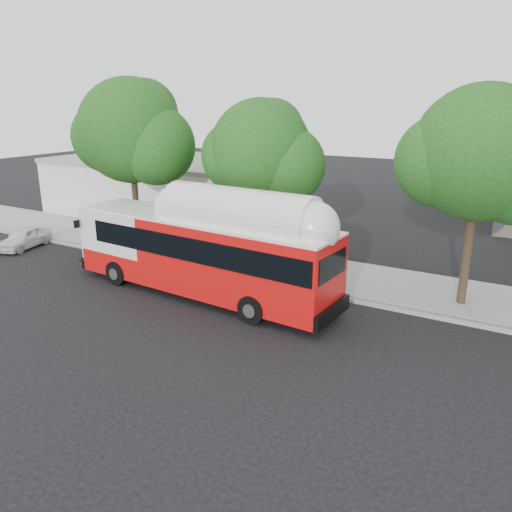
{
  "coord_description": "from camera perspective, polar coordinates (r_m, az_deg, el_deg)",
  "views": [
    {
      "loc": [
        11.16,
        -15.84,
        8.49
      ],
      "look_at": [
        0.45,
        3.0,
        1.68
      ],
      "focal_mm": 35.0,
      "sensor_mm": 36.0,
      "label": 1
    }
  ],
  "objects": [
    {
      "name": "red_curb_segment",
      "position": [
        25.7,
        -5.71,
        -1.74
      ],
      "size": [
        10.0,
        0.32,
        0.16
      ],
      "primitive_type": "cube",
      "color": "maroon",
      "rests_on": "ground"
    },
    {
      "name": "street_tree_right",
      "position": [
        21.88,
        25.36,
        9.95
      ],
      "size": [
        6.21,
        5.4,
        9.18
      ],
      "color": "#2D2116",
      "rests_on": "ground"
    },
    {
      "name": "street_tree_left",
      "position": [
        29.13,
        -13.34,
        13.29
      ],
      "size": [
        6.67,
        5.8,
        9.74
      ],
      "color": "#2D2116",
      "rests_on": "ground"
    },
    {
      "name": "street_tree_mid",
      "position": [
        24.98,
        1.42,
        11.51
      ],
      "size": [
        5.75,
        5.0,
        8.62
      ],
      "color": "#2D2116",
      "rests_on": "ground"
    },
    {
      "name": "signal_pole",
      "position": [
        27.2,
        -10.02,
        3.64
      ],
      "size": [
        0.12,
        0.39,
        4.13
      ],
      "color": "red",
      "rests_on": "ground"
    },
    {
      "name": "sidewalk",
      "position": [
        26.35,
        2.91,
        -1.2
      ],
      "size": [
        60.0,
        5.0,
        0.15
      ],
      "primitive_type": "cube",
      "color": "gray",
      "rests_on": "ground"
    },
    {
      "name": "transit_bus",
      "position": [
        22.26,
        -6.17,
        0.15
      ],
      "size": [
        13.96,
        3.73,
        4.09
      ],
      "rotation": [
        0.0,
        0.0,
        -0.07
      ],
      "color": "red",
      "rests_on": "ground"
    },
    {
      "name": "ground",
      "position": [
        21.15,
        -5.11,
        -6.29
      ],
      "size": [
        120.0,
        120.0,
        0.0
      ],
      "primitive_type": "plane",
      "color": "black",
      "rests_on": "ground"
    },
    {
      "name": "curb_strip",
      "position": [
        24.18,
        0.13,
        -2.91
      ],
      "size": [
        60.0,
        0.3,
        0.15
      ],
      "primitive_type": "cube",
      "color": "gray",
      "rests_on": "ground"
    },
    {
      "name": "low_commercial_bldg",
      "position": [
        39.54,
        -10.49,
        7.94
      ],
      "size": [
        16.2,
        10.2,
        4.25
      ],
      "color": "silver",
      "rests_on": "ground"
    },
    {
      "name": "parked_car",
      "position": [
        32.81,
        -24.96,
        1.91
      ],
      "size": [
        3.86,
        2.24,
        1.23
      ],
      "primitive_type": "imported",
      "rotation": [
        0.0,
        0.0,
        0.23
      ],
      "color": "silver",
      "rests_on": "ground"
    }
  ]
}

